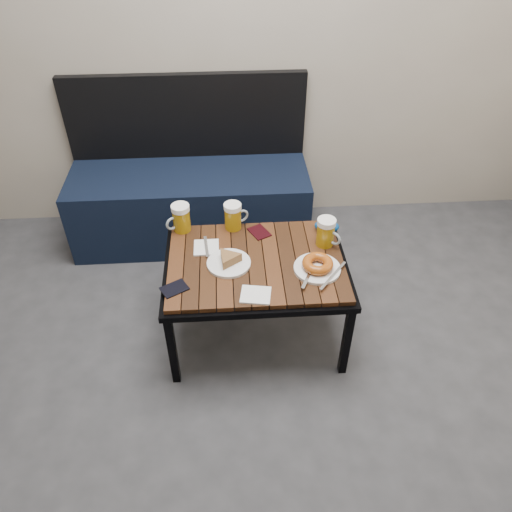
{
  "coord_description": "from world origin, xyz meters",
  "views": [
    {
      "loc": [
        -0.02,
        -0.81,
        1.95
      ],
      "look_at": [
        0.1,
        0.91,
        0.5
      ],
      "focal_mm": 35.0,
      "sensor_mm": 36.0,
      "label": 1
    }
  ],
  "objects": [
    {
      "name": "plate_bagel",
      "position": [
        0.36,
        0.83,
        0.5
      ],
      "size": [
        0.24,
        0.25,
        0.06
      ],
      "color": "white",
      "rests_on": "cafe_table"
    },
    {
      "name": "beer_mug_centre",
      "position": [
        0.0,
        1.17,
        0.54
      ],
      "size": [
        0.13,
        0.11,
        0.14
      ],
      "rotation": [
        0.0,
        0.0,
        0.37
      ],
      "color": "#9D740C",
      "rests_on": "cafe_table"
    },
    {
      "name": "passport_burgundy",
      "position": [
        0.13,
        1.12,
        0.47
      ],
      "size": [
        0.12,
        0.13,
        0.01
      ],
      "primitive_type": "cube",
      "rotation": [
        0.0,
        0.0,
        0.48
      ],
      "color": "black",
      "rests_on": "cafe_table"
    },
    {
      "name": "beer_mug_right",
      "position": [
        0.43,
        1.01,
        0.54
      ],
      "size": [
        0.12,
        0.12,
        0.14
      ],
      "rotation": [
        0.0,
        0.0,
        -0.77
      ],
      "color": "#9D740C",
      "rests_on": "cafe_table"
    },
    {
      "name": "bench",
      "position": [
        -0.24,
        1.76,
        0.27
      ],
      "size": [
        1.4,
        0.5,
        0.95
      ],
      "color": "black",
      "rests_on": "ground"
    },
    {
      "name": "napkin_left",
      "position": [
        -0.13,
        1.02,
        0.48
      ],
      "size": [
        0.12,
        0.16,
        0.01
      ],
      "rotation": [
        0.0,
        0.0,
        0.01
      ],
      "color": "white",
      "rests_on": "cafe_table"
    },
    {
      "name": "cafe_table",
      "position": [
        0.1,
        0.91,
        0.43
      ],
      "size": [
        0.84,
        0.62,
        0.47
      ],
      "color": "black",
      "rests_on": "ground"
    },
    {
      "name": "beer_mug_left",
      "position": [
        -0.25,
        1.17,
        0.54
      ],
      "size": [
        0.13,
        0.12,
        0.14
      ],
      "rotation": [
        0.0,
        0.0,
        3.69
      ],
      "color": "#9D740C",
      "rests_on": "cafe_table"
    },
    {
      "name": "knit_pouch",
      "position": [
        0.46,
        1.12,
        0.5
      ],
      "size": [
        0.13,
        0.1,
        0.05
      ],
      "primitive_type": "ellipsoid",
      "rotation": [
        0.0,
        0.0,
        -0.23
      ],
      "color": "#05178A",
      "rests_on": "cafe_table"
    },
    {
      "name": "plate_pie",
      "position": [
        -0.03,
        0.89,
        0.49
      ],
      "size": [
        0.2,
        0.2,
        0.06
      ],
      "color": "white",
      "rests_on": "cafe_table"
    },
    {
      "name": "passport_navy",
      "position": [
        -0.26,
        0.75,
        0.47
      ],
      "size": [
        0.13,
        0.12,
        0.01
      ],
      "primitive_type": "cube",
      "rotation": [
        0.0,
        0.0,
        -1.05
      ],
      "color": "black",
      "rests_on": "cafe_table"
    },
    {
      "name": "napkin_right",
      "position": [
        0.08,
        0.68,
        0.48
      ],
      "size": [
        0.14,
        0.12,
        0.01
      ],
      "rotation": [
        0.0,
        0.0,
        -0.17
      ],
      "color": "white",
      "rests_on": "cafe_table"
    }
  ]
}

